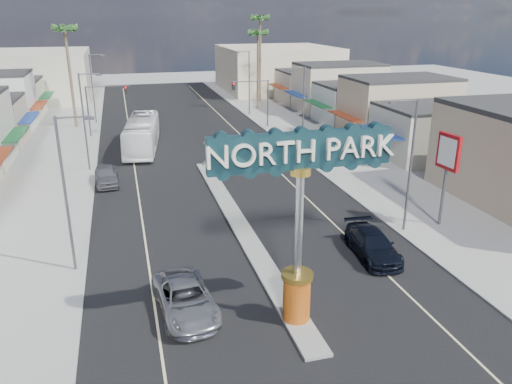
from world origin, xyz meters
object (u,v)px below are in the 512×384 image
streetlight_r_mid (302,107)px  bank_pylon_sign (448,157)px  streetlight_l_near (68,188)px  gateway_sign (300,207)px  streetlight_r_near (409,160)px  palm_right_mid (258,37)px  car_parked_left (106,175)px  palm_left_far (65,34)px  palm_right_far (260,23)px  streetlight_l_far (94,85)px  streetlight_r_far (248,80)px  city_bus (142,134)px  traffic_signal_right (254,94)px  suv_left (185,299)px  traffic_signal_left (103,101)px  suv_right (373,244)px  streetlight_l_mid (85,117)px

streetlight_r_mid → bank_pylon_sign: size_ratio=1.40×
streetlight_l_near → bank_pylon_sign: 23.89m
gateway_sign → streetlight_r_near: (10.43, 8.02, -0.86)m
palm_right_mid → car_parked_left: palm_right_mid is taller
palm_left_far → palm_right_far: 30.48m
streetlight_r_mid → streetlight_l_near: bearing=-136.2°
streetlight_l_far → palm_right_mid: 24.41m
streetlight_l_near → streetlight_r_far: (20.87, 42.00, 0.00)m
city_bus → bank_pylon_sign: size_ratio=1.95×
streetlight_l_near → bank_pylon_sign: bearing=0.4°
streetlight_r_near → palm_right_mid: bearing=86.8°
streetlight_r_far → city_bus: streetlight_r_far is taller
streetlight_l_near → palm_right_mid: size_ratio=0.74×
gateway_sign → palm_right_far: bearing=76.0°
gateway_sign → streetlight_r_far: size_ratio=1.02×
streetlight_l_far → city_bus: streetlight_l_far is taller
traffic_signal_right → streetlight_r_mid: streetlight_r_mid is taller
streetlight_r_near → palm_left_far: size_ratio=0.69×
streetlight_r_near → suv_left: (-15.46, -5.90, -4.29)m
car_parked_left → city_bus: 11.64m
traffic_signal_left → palm_left_far: (-3.82, 6.01, 7.22)m
gateway_sign → suv_left: 7.50m
streetlight_r_near → palm_right_far: size_ratio=0.64×
gateway_sign → palm_right_mid: palm_right_mid is taller
suv_left → bank_pylon_sign: bearing=12.7°
traffic_signal_right → streetlight_l_near: streetlight_l_near is taller
streetlight_r_mid → suv_right: (-3.68, -22.80, -4.29)m
streetlight_r_far → suv_right: size_ratio=1.68×
streetlight_l_near → palm_right_mid: 51.92m
traffic_signal_left → streetlight_l_far: bearing=98.9°
gateway_sign → streetlight_r_mid: size_ratio=1.02×
city_bus → palm_left_far: bearing=127.4°
traffic_signal_left → palm_right_far: bearing=36.7°
gateway_sign → streetlight_l_far: bearing=101.8°
palm_right_mid → bank_pylon_sign: palm_right_mid is taller
palm_left_far → gateway_sign: bearing=-74.9°
traffic_signal_right → bank_pylon_sign: (4.27, -33.84, 0.70)m
traffic_signal_right → streetlight_l_mid: size_ratio=0.67×
palm_left_far → palm_right_mid: size_ratio=1.08×
streetlight_r_mid → city_bus: 17.35m
suv_right → car_parked_left: 24.12m
palm_left_far → streetlight_r_mid: bearing=-40.5°
streetlight_l_mid → suv_right: streetlight_l_mid is taller
streetlight_l_mid → car_parked_left: streetlight_l_mid is taller
gateway_sign → traffic_signal_right: 43.04m
streetlight_r_far → gateway_sign: bearing=-101.8°
streetlight_r_mid → suv_left: bearing=-120.8°
gateway_sign → city_bus: 35.15m
palm_right_far → car_parked_left: bearing=-123.3°
streetlight_l_far → bank_pylon_sign: (23.89, -41.84, -0.09)m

